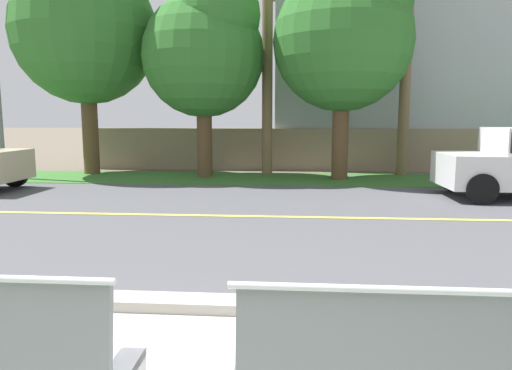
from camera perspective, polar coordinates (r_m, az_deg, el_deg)
The scene contains 10 objects.
ground_plane at distance 9.92m, azimuth 1.21°, elevation -2.07°, with size 140.00×140.00×0.00m, color #665B4C.
curb_edge at distance 4.47m, azimuth -3.16°, elevation -14.26°, with size 44.00×0.30×0.11m, color #ADA89E.
street_asphalt at distance 8.45m, azimuth 0.61°, elevation -3.84°, with size 52.00×8.00×0.01m, color #515156.
road_centre_line at distance 8.45m, azimuth 0.61°, elevation -3.81°, with size 48.00×0.14×0.01m, color #E0CC4C.
far_verge_grass at distance 13.64m, azimuth 2.13°, elevation 0.76°, with size 48.00×2.80×0.02m, color #38702D.
shade_tree_far_left at distance 15.79m, azimuth -19.59°, elevation 18.17°, with size 4.32×4.32×7.12m.
shade_tree_left at distance 14.15m, azimuth -5.99°, elevation 16.28°, with size 3.52×3.52×5.81m.
shade_tree_centre at distance 13.73m, azimuth 11.00°, elevation 17.85°, with size 3.83×3.83×6.33m.
garden_wall at distance 15.91m, azimuth 3.23°, elevation 4.31°, with size 13.00×0.36×1.40m, color gray.
house_across_street at distance 19.91m, azimuth 20.65°, elevation 13.66°, with size 12.88×6.91×7.60m.
Camera 1 is at (0.56, -1.75, 1.76)m, focal length 33.17 mm.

